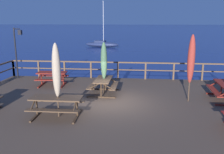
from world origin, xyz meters
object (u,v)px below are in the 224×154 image
lamp_post_hooked (17,46)px  sailboat_distant (102,44)px  picnic_table_mid_right (57,102)px  patio_umbrella_tall_front (191,59)px  patio_umbrella_tall_back_right (104,61)px  picnic_table_mid_left (103,83)px  picnic_table_front_right (52,76)px  patio_umbrella_tall_back_left (56,71)px

lamp_post_hooked → sailboat_distant: (1.43, 27.43, -2.45)m
picnic_table_mid_right → patio_umbrella_tall_front: 6.07m
patio_umbrella_tall_back_right → lamp_post_hooked: size_ratio=0.81×
picnic_table_mid_left → picnic_table_front_right: size_ratio=1.05×
picnic_table_front_right → lamp_post_hooked: bearing=152.7°
picnic_table_front_right → patio_umbrella_tall_front: patio_umbrella_tall_front is taller
patio_umbrella_tall_front → picnic_table_mid_right: bearing=-156.6°
sailboat_distant → picnic_table_front_right: bearing=-87.7°
picnic_table_mid_left → patio_umbrella_tall_back_right: patio_umbrella_tall_back_right is taller
picnic_table_mid_right → picnic_table_mid_left: bearing=66.1°
lamp_post_hooked → patio_umbrella_tall_back_right: bearing=-24.5°
patio_umbrella_tall_back_right → picnic_table_mid_right: bearing=-113.9°
picnic_table_mid_right → lamp_post_hooked: (-4.34, 5.82, 1.55)m
picnic_table_mid_left → patio_umbrella_tall_front: patio_umbrella_tall_front is taller
patio_umbrella_tall_front → sailboat_distant: (-8.34, 30.90, -2.27)m
picnic_table_mid_left → patio_umbrella_tall_front: (4.04, -0.78, 1.38)m
patio_umbrella_tall_front → lamp_post_hooked: 10.37m
patio_umbrella_tall_back_right → patio_umbrella_tall_back_left: 3.51m
picnic_table_front_right → lamp_post_hooked: (-2.61, 1.35, 1.56)m
lamp_post_hooked → patio_umbrella_tall_front: bearing=-19.5°
patio_umbrella_tall_back_left → lamp_post_hooked: size_ratio=0.89×
picnic_table_mid_left → picnic_table_front_right: (-3.12, 1.34, -0.00)m
picnic_table_mid_right → patio_umbrella_tall_front: (5.43, 2.35, 1.37)m
picnic_table_mid_right → patio_umbrella_tall_front: patio_umbrella_tall_front is taller
patio_umbrella_tall_front → patio_umbrella_tall_back_left: bearing=-156.0°
picnic_table_mid_left → picnic_table_front_right: 3.39m
patio_umbrella_tall_back_left → patio_umbrella_tall_front: bearing=24.0°
patio_umbrella_tall_front → picnic_table_mid_left: bearing=169.1°
picnic_table_mid_right → picnic_table_front_right: bearing=111.1°
patio_umbrella_tall_back_left → sailboat_distant: 33.49m
patio_umbrella_tall_front → sailboat_distant: 32.09m
picnic_table_mid_left → picnic_table_mid_right: bearing=-113.9°
patio_umbrella_tall_back_left → patio_umbrella_tall_front: (5.36, 2.38, 0.13)m
picnic_table_mid_left → patio_umbrella_tall_back_left: size_ratio=0.63×
patio_umbrella_tall_back_right → patio_umbrella_tall_front: (4.02, -0.85, 0.28)m
sailboat_distant → lamp_post_hooked: bearing=-93.0°
picnic_table_mid_left → patio_umbrella_tall_back_right: bearing=68.7°
picnic_table_mid_left → lamp_post_hooked: (-5.72, 2.69, 1.56)m
picnic_table_mid_right → sailboat_distant: size_ratio=0.26×
patio_umbrella_tall_back_left → patio_umbrella_tall_front: 5.87m
picnic_table_mid_right → patio_umbrella_tall_back_right: 3.67m
picnic_table_mid_right → patio_umbrella_tall_back_right: bearing=66.1°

